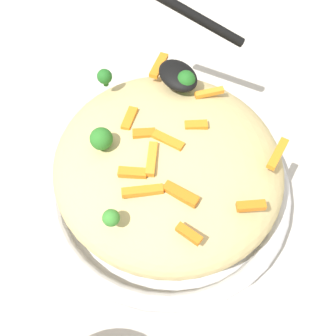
% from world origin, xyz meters
% --- Properties ---
extents(ground_plane, '(2.40, 2.40, 0.00)m').
position_xyz_m(ground_plane, '(0.00, 0.00, 0.00)').
color(ground_plane, beige).
extents(serving_bowl, '(0.32, 0.32, 0.05)m').
position_xyz_m(serving_bowl, '(0.00, 0.00, 0.03)').
color(serving_bowl, silver).
rests_on(serving_bowl, ground_plane).
extents(pasta_mound, '(0.28, 0.27, 0.09)m').
position_xyz_m(pasta_mound, '(0.00, 0.00, 0.09)').
color(pasta_mound, '#D1BA7A').
rests_on(pasta_mound, serving_bowl).
extents(carrot_piece_0, '(0.03, 0.04, 0.01)m').
position_xyz_m(carrot_piece_0, '(0.10, -0.06, 0.13)').
color(carrot_piece_0, orange).
rests_on(carrot_piece_0, pasta_mound).
extents(carrot_piece_1, '(0.02, 0.03, 0.01)m').
position_xyz_m(carrot_piece_1, '(0.00, -0.04, 0.14)').
color(carrot_piece_1, orange).
rests_on(carrot_piece_1, pasta_mound).
extents(carrot_piece_2, '(0.02, 0.04, 0.01)m').
position_xyz_m(carrot_piece_2, '(0.03, -0.08, 0.13)').
color(carrot_piece_2, orange).
rests_on(carrot_piece_2, pasta_mound).
extents(carrot_piece_3, '(0.03, 0.03, 0.01)m').
position_xyz_m(carrot_piece_3, '(-0.01, 0.05, 0.14)').
color(carrot_piece_3, orange).
rests_on(carrot_piece_3, pasta_mound).
extents(carrot_piece_4, '(0.04, 0.03, 0.01)m').
position_xyz_m(carrot_piece_4, '(-0.01, 0.03, 0.14)').
color(carrot_piece_4, orange).
rests_on(carrot_piece_4, pasta_mound).
extents(carrot_piece_5, '(0.03, 0.04, 0.01)m').
position_xyz_m(carrot_piece_5, '(-0.08, -0.09, 0.13)').
color(carrot_piece_5, orange).
rests_on(carrot_piece_5, pasta_mound).
extents(carrot_piece_6, '(0.04, 0.02, 0.01)m').
position_xyz_m(carrot_piece_6, '(-0.06, 0.03, 0.14)').
color(carrot_piece_6, orange).
rests_on(carrot_piece_6, pasta_mound).
extents(carrot_piece_7, '(0.04, 0.02, 0.01)m').
position_xyz_m(carrot_piece_7, '(-0.00, 0.00, 0.14)').
color(carrot_piece_7, orange).
rests_on(carrot_piece_7, pasta_mound).
extents(carrot_piece_8, '(0.03, 0.02, 0.01)m').
position_xyz_m(carrot_piece_8, '(-0.10, 0.04, 0.13)').
color(carrot_piece_8, orange).
rests_on(carrot_piece_8, pasta_mound).
extents(carrot_piece_9, '(0.02, 0.03, 0.01)m').
position_xyz_m(carrot_piece_9, '(-0.11, -0.02, 0.13)').
color(carrot_piece_9, orange).
rests_on(carrot_piece_9, pasta_mound).
extents(carrot_piece_10, '(0.03, 0.03, 0.01)m').
position_xyz_m(carrot_piece_10, '(0.05, 0.02, 0.14)').
color(carrot_piece_10, orange).
rests_on(carrot_piece_10, pasta_mound).
extents(carrot_piece_11, '(0.03, 0.04, 0.01)m').
position_xyz_m(carrot_piece_11, '(-0.03, 0.06, 0.14)').
color(carrot_piece_11, orange).
rests_on(carrot_piece_11, pasta_mound).
extents(carrot_piece_12, '(0.02, 0.03, 0.01)m').
position_xyz_m(carrot_piece_12, '(0.02, 0.02, 0.14)').
color(carrot_piece_12, orange).
rests_on(carrot_piece_12, pasta_mound).
extents(broccoli_floret_0, '(0.02, 0.02, 0.03)m').
position_xyz_m(broccoli_floret_0, '(0.04, 0.06, 0.15)').
color(broccoli_floret_0, '#296820').
rests_on(broccoli_floret_0, pasta_mound).
extents(broccoli_floret_1, '(0.02, 0.02, 0.02)m').
position_xyz_m(broccoli_floret_1, '(-0.04, 0.10, 0.14)').
color(broccoli_floret_1, '#377928').
rests_on(broccoli_floret_1, pasta_mound).
extents(broccoli_floret_2, '(0.02, 0.02, 0.02)m').
position_xyz_m(broccoli_floret_2, '(0.12, 0.01, 0.14)').
color(broccoli_floret_2, '#205B1C').
rests_on(broccoli_floret_2, pasta_mound).
extents(broccoli_floret_3, '(0.02, 0.02, 0.03)m').
position_xyz_m(broccoli_floret_3, '(0.05, -0.06, 0.15)').
color(broccoli_floret_3, '#205B1C').
rests_on(broccoli_floret_3, pasta_mound).
extents(serving_spoon, '(0.13, 0.13, 0.08)m').
position_xyz_m(serving_spoon, '(0.09, -0.08, 0.16)').
color(serving_spoon, black).
rests_on(serving_spoon, pasta_mound).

